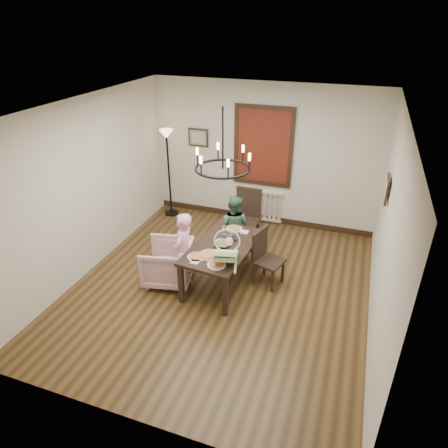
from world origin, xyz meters
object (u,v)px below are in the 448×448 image
Objects in this scene: dining_table at (223,250)px; elderly_woman at (183,258)px; chair_far at (245,219)px; chair_right at (269,259)px; baby_bouncer at (226,252)px; armchair at (168,263)px; floor_lamp at (169,175)px; drinking_glass at (230,237)px; seated_man at (234,232)px.

dining_table is 0.62m from elderly_woman.
chair_far is 1.26m from chair_right.
elderly_woman is 0.84m from baby_bouncer.
armchair is 0.42× the size of floor_lamp.
chair_far is 1.15m from drinking_glass.
armchair is at bearing 58.13° from seated_man.
chair_far is at bearing 160.61° from elderly_woman.
dining_table is 2.88× the size of baby_bouncer.
elderly_woman is 7.12× the size of drinking_glass.
baby_bouncer is 0.60m from drinking_glass.
chair_right is at bearing 146.01° from seated_man.
dining_table is at bearing -88.07° from chair_far.
elderly_woman reaches higher than chair_right.
dining_table is 2.78m from floor_lamp.
baby_bouncer is at bearing 106.42° from seated_man.
chair_far is 1.63m from elderly_woman.
drinking_glass is at bearing 100.66° from armchair.
dining_table is 2.08× the size of armchair.
baby_bouncer is at bearing 67.73° from armchair.
chair_far is 1.12× the size of seated_man.
floor_lamp is at bearing -29.78° from seated_man.
baby_bouncer is (-0.49, -0.67, 0.42)m from chair_right.
armchair is at bearing -98.87° from elderly_woman.
seated_man is (0.75, 1.07, 0.14)m from armchair.
dining_table is 0.74m from chair_right.
elderly_woman is 2.68m from floor_lamp.
seated_man reaches higher than drinking_glass.
dining_table is at bearing -46.55° from floor_lamp.
elderly_woman is at bearing 70.04° from armchair.
chair_right reaches higher than armchair.
drinking_glass is at bearing 124.02° from elderly_woman.
dining_table reaches higher than armchair.
baby_bouncer is at bearing -49.28° from floor_lamp.
floor_lamp reaches higher than baby_bouncer.
drinking_glass is at bearing 71.91° from dining_table.
chair_far is 1.99× the size of baby_bouncer.
baby_bouncer is at bearing -76.67° from drinking_glass.
floor_lamp is (-1.88, 0.74, 0.36)m from chair_far.
elderly_woman is (-0.52, -1.55, -0.01)m from chair_far.
armchair is (-0.85, -0.24, -0.28)m from dining_table.
dining_table is 0.54m from baby_bouncer.
seated_man is at bearing 157.44° from elderly_woman.
chair_right is 0.52× the size of floor_lamp.
floor_lamp reaches higher than seated_man.
drinking_glass is at bearing -84.82° from chair_far.
elderly_woman reaches higher than dining_table.
floor_lamp reaches higher than chair_right.
seated_man is at bearing 103.02° from drinking_glass.
dining_table is at bearing 100.02° from seated_man.
dining_table is 1.48× the size of elderly_woman.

